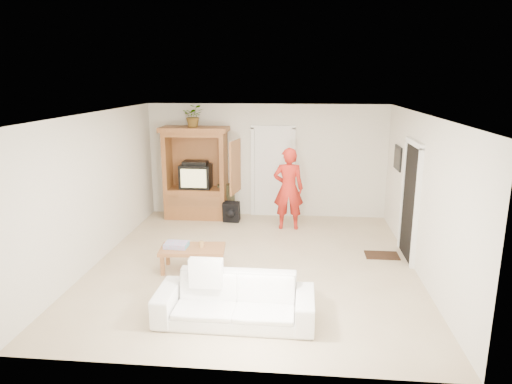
# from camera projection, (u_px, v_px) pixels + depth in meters

# --- Properties ---
(floor) EXTENTS (6.00, 6.00, 0.00)m
(floor) POSITION_uv_depth(u_px,v_px,m) (254.00, 264.00, 7.98)
(floor) COLOR tan
(floor) RESTS_ON ground
(ceiling) EXTENTS (6.00, 6.00, 0.00)m
(ceiling) POSITION_uv_depth(u_px,v_px,m) (254.00, 114.00, 7.35)
(ceiling) COLOR white
(ceiling) RESTS_ON floor
(wall_back) EXTENTS (5.50, 0.00, 5.50)m
(wall_back) POSITION_uv_depth(u_px,v_px,m) (267.00, 161.00, 10.56)
(wall_back) COLOR silver
(wall_back) RESTS_ON floor
(wall_front) EXTENTS (5.50, 0.00, 5.50)m
(wall_front) POSITION_uv_depth(u_px,v_px,m) (225.00, 261.00, 4.76)
(wall_front) COLOR silver
(wall_front) RESTS_ON floor
(wall_left) EXTENTS (0.00, 6.00, 6.00)m
(wall_left) POSITION_uv_depth(u_px,v_px,m) (96.00, 188.00, 7.92)
(wall_left) COLOR silver
(wall_left) RESTS_ON floor
(wall_right) EXTENTS (0.00, 6.00, 6.00)m
(wall_right) POSITION_uv_depth(u_px,v_px,m) (422.00, 196.00, 7.41)
(wall_right) COLOR silver
(wall_right) RESTS_ON floor
(armoire) EXTENTS (1.82, 1.14, 2.10)m
(armoire) POSITION_uv_depth(u_px,v_px,m) (197.00, 179.00, 10.47)
(armoire) COLOR brown
(armoire) RESTS_ON floor
(door_back) EXTENTS (0.85, 0.05, 2.04)m
(door_back) POSITION_uv_depth(u_px,v_px,m) (273.00, 173.00, 10.58)
(door_back) COLOR white
(door_back) RESTS_ON floor
(doorway_right) EXTENTS (0.05, 0.90, 2.04)m
(doorway_right) POSITION_uv_depth(u_px,v_px,m) (410.00, 203.00, 8.06)
(doorway_right) COLOR black
(doorway_right) RESTS_ON floor
(framed_picture) EXTENTS (0.03, 0.60, 0.48)m
(framed_picture) POSITION_uv_depth(u_px,v_px,m) (398.00, 158.00, 9.17)
(framed_picture) COLOR black
(framed_picture) RESTS_ON wall_right
(doormat) EXTENTS (0.60, 0.40, 0.02)m
(doormat) POSITION_uv_depth(u_px,v_px,m) (382.00, 255.00, 8.34)
(doormat) COLOR #382316
(doormat) RESTS_ON floor
(plant) EXTENTS (0.46, 0.41, 0.50)m
(plant) POSITION_uv_depth(u_px,v_px,m) (194.00, 116.00, 10.09)
(plant) COLOR #4C7238
(plant) RESTS_ON armoire
(man) EXTENTS (0.66, 0.44, 1.76)m
(man) POSITION_uv_depth(u_px,v_px,m) (288.00, 189.00, 9.67)
(man) COLOR red
(man) RESTS_ON floor
(sofa) EXTENTS (2.10, 0.83, 0.61)m
(sofa) POSITION_uv_depth(u_px,v_px,m) (235.00, 300.00, 6.04)
(sofa) COLOR white
(sofa) RESTS_ON floor
(coffee_table) EXTENTS (1.12, 0.68, 0.40)m
(coffee_table) POSITION_uv_depth(u_px,v_px,m) (193.00, 251.00, 7.65)
(coffee_table) COLOR #935932
(coffee_table) RESTS_ON floor
(towel) EXTENTS (0.39, 0.30, 0.08)m
(towel) POSITION_uv_depth(u_px,v_px,m) (176.00, 245.00, 7.65)
(towel) COLOR #DF4A81
(towel) RESTS_ON coffee_table
(candle) EXTENTS (0.08, 0.08, 0.10)m
(candle) POSITION_uv_depth(u_px,v_px,m) (202.00, 244.00, 7.66)
(candle) COLOR tan
(candle) RESTS_ON coffee_table
(backpack_black) EXTENTS (0.38, 0.24, 0.45)m
(backpack_black) POSITION_uv_depth(u_px,v_px,m) (231.00, 212.00, 10.26)
(backpack_black) COLOR black
(backpack_black) RESTS_ON floor
(backpack_olive) EXTENTS (0.43, 0.34, 0.75)m
(backpack_olive) POSITION_uv_depth(u_px,v_px,m) (226.00, 200.00, 10.72)
(backpack_olive) COLOR #47442B
(backpack_olive) RESTS_ON floor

